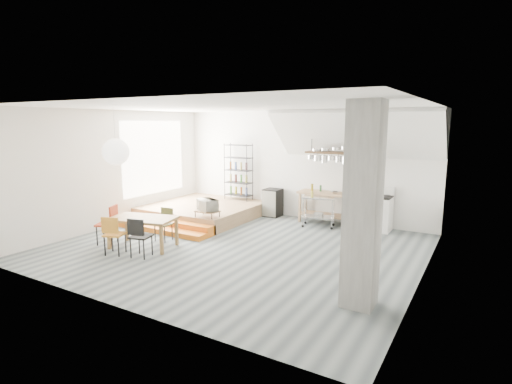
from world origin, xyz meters
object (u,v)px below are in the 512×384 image
Objects in this scene: stove at (380,213)px; dining_table at (143,221)px; rolling_cart at (319,207)px; mini_fridge at (273,203)px.

dining_table is (-4.36, -4.24, 0.15)m from stove.
mini_fridge is (-1.70, 0.50, -0.12)m from rolling_cart.
mini_fridge is at bearing 61.13° from dining_table.
rolling_cart is (2.81, 3.78, -0.08)m from dining_table.
dining_table is at bearing -104.56° from mini_fridge.
stove is 6.09m from dining_table.
mini_fridge reaches higher than dining_table.
mini_fridge is at bearing 150.27° from rolling_cart.
rolling_cart is 1.78m from mini_fridge.
stove is at bearing 29.87° from dining_table.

